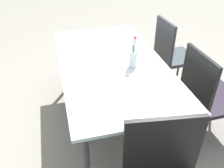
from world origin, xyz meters
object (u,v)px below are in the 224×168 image
dining_table (112,67)px  flower_vase (133,55)px  chair_near_left (208,93)px  chair_near_right (171,53)px

dining_table → flower_vase: bearing=-126.1°
chair_near_left → chair_near_right: chair_near_right is taller
dining_table → chair_near_right: 0.93m
chair_near_right → flower_vase: flower_vase is taller
flower_vase → chair_near_left: bearing=-113.2°
dining_table → chair_near_left: size_ratio=1.86×
chair_near_right → dining_table: bearing=-68.0°
dining_table → chair_near_right: size_ratio=1.85×
chair_near_left → chair_near_right: (0.79, -0.01, 0.03)m
chair_near_left → flower_vase: bearing=-114.3°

